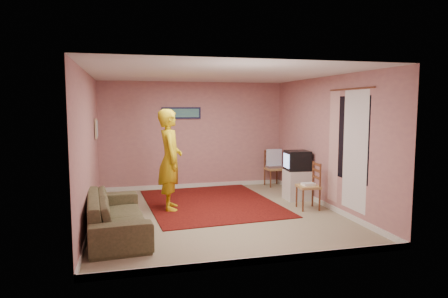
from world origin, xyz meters
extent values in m
plane|color=gray|center=(0.00, 0.00, 0.00)|extent=(5.00, 5.00, 0.00)
cube|color=tan|center=(0.00, 2.50, 1.30)|extent=(4.50, 0.02, 2.60)
cube|color=tan|center=(0.00, -2.50, 1.30)|extent=(4.50, 0.02, 2.60)
cube|color=tan|center=(-2.25, 0.00, 1.30)|extent=(0.02, 5.00, 2.60)
cube|color=tan|center=(2.25, 0.00, 1.30)|extent=(0.02, 5.00, 2.60)
cube|color=silver|center=(0.00, 0.00, 2.60)|extent=(4.50, 5.00, 0.02)
cube|color=silver|center=(0.00, 2.49, 0.05)|extent=(4.50, 0.02, 0.10)
cube|color=silver|center=(0.00, -2.49, 0.05)|extent=(4.50, 0.02, 0.10)
cube|color=silver|center=(-2.24, 0.00, 0.05)|extent=(0.02, 5.00, 0.10)
cube|color=silver|center=(2.24, 0.00, 0.05)|extent=(0.02, 5.00, 0.10)
cube|color=black|center=(2.24, -0.90, 1.45)|extent=(0.01, 1.10, 1.50)
cube|color=silver|center=(2.23, -1.05, 1.25)|extent=(0.01, 0.75, 2.10)
cube|color=beige|center=(2.21, -0.35, 1.25)|extent=(0.01, 0.35, 2.10)
cylinder|color=brown|center=(2.20, -0.90, 2.32)|extent=(0.02, 1.40, 0.02)
cube|color=#131536|center=(-0.30, 2.47, 1.85)|extent=(0.95, 0.03, 0.28)
cube|color=#306286|center=(-0.30, 2.45, 1.85)|extent=(0.86, 0.01, 0.20)
cube|color=tan|center=(-2.22, 1.60, 1.55)|extent=(0.03, 0.38, 0.42)
cube|color=silver|center=(-2.20, 1.60, 1.55)|extent=(0.01, 0.30, 0.34)
cube|color=black|center=(0.07, 0.82, 0.01)|extent=(2.76, 3.35, 0.02)
cube|color=silver|center=(1.95, 0.69, 0.32)|extent=(0.50, 0.46, 0.64)
cube|color=black|center=(1.95, 0.69, 0.85)|extent=(0.52, 0.48, 0.42)
cube|color=#8CB2F2|center=(1.70, 0.71, 0.85)|extent=(0.04, 0.35, 0.30)
cube|color=tan|center=(2.00, 2.20, 0.44)|extent=(0.45, 0.43, 0.05)
cube|color=brown|center=(2.00, 2.20, 0.67)|extent=(0.41, 0.09, 0.46)
cube|color=#ABABB0|center=(2.00, 2.20, 0.49)|extent=(0.38, 0.28, 0.06)
cube|color=#8FAEEA|center=(2.00, 2.20, 0.73)|extent=(0.40, 0.05, 0.42)
cube|color=tan|center=(1.83, -0.10, 0.45)|extent=(0.43, 0.45, 0.05)
cube|color=brown|center=(1.83, -0.10, 0.68)|extent=(0.07, 0.42, 0.48)
cube|color=white|center=(1.83, -0.10, 0.50)|extent=(0.26, 0.20, 0.05)
imported|color=brown|center=(-1.80, -0.79, 0.32)|extent=(1.03, 2.26, 0.64)
imported|color=gold|center=(-0.80, 0.53, 0.98)|extent=(0.52, 0.75, 1.96)
camera|label=1|loc=(-1.64, -7.17, 2.03)|focal=32.00mm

